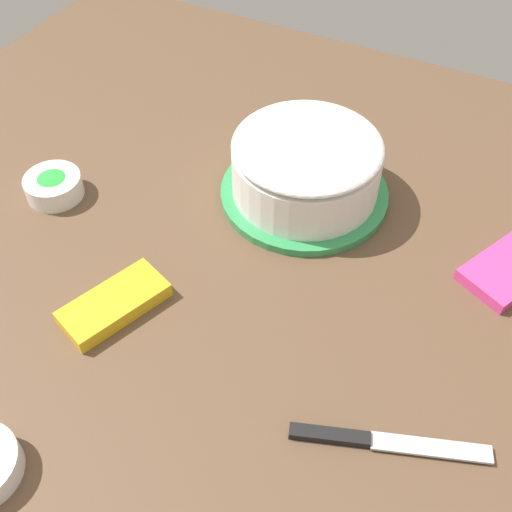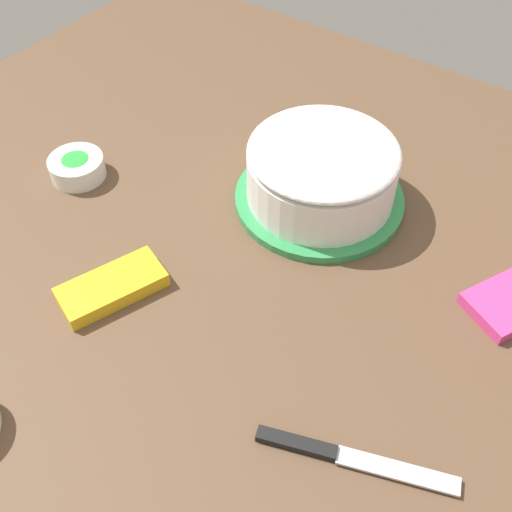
# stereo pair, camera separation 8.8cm
# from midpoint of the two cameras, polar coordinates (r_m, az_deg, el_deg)

# --- Properties ---
(ground_plane) EXTENTS (1.54, 1.54, 0.00)m
(ground_plane) POSITION_cam_midpoint_polar(r_m,az_deg,el_deg) (0.85, -0.77, -5.82)
(ground_plane) COLOR brown
(frosted_cake) EXTENTS (0.27, 0.27, 0.12)m
(frosted_cake) POSITION_cam_midpoint_polar(r_m,az_deg,el_deg) (0.98, 8.66, 7.37)
(frosted_cake) COLOR #339351
(frosted_cake) RESTS_ON ground_plane
(spreading_knife) EXTENTS (0.10, 0.23, 0.01)m
(spreading_knife) POSITION_cam_midpoint_polar(r_m,az_deg,el_deg) (0.76, 10.96, -17.79)
(spreading_knife) COLOR silver
(spreading_knife) RESTS_ON ground_plane
(sprinkle_bowl_green) EXTENTS (0.09, 0.09, 0.04)m
(sprinkle_bowl_green) POSITION_cam_midpoint_polar(r_m,az_deg,el_deg) (1.07, -14.00, 7.94)
(sprinkle_bowl_green) COLOR white
(sprinkle_bowl_green) RESTS_ON ground_plane
(candy_box_lower) EXTENTS (0.16, 0.12, 0.02)m
(candy_box_lower) POSITION_cam_midpoint_polar(r_m,az_deg,el_deg) (0.88, -10.43, -2.99)
(candy_box_lower) COLOR yellow
(candy_box_lower) RESTS_ON ground_plane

